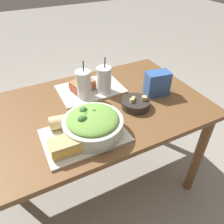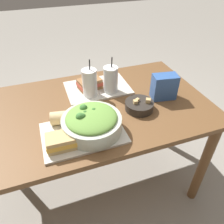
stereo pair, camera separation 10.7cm
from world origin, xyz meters
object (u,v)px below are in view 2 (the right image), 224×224
object	(u,v)px
sandwich_near	(63,141)
chip_bag	(164,87)
baguette_near	(68,117)
drink_cup_red	(111,80)
drink_cup_dark	(90,84)
soup_bowl	(139,105)
sandwich_far	(90,84)
salad_bowl	(92,122)

from	to	relation	value
sandwich_near	chip_bag	size ratio (longest dim) A/B	1.02
sandwich_near	chip_bag	distance (m)	0.67
baguette_near	drink_cup_red	size ratio (longest dim) A/B	0.78
drink_cup_dark	chip_bag	size ratio (longest dim) A/B	1.50
soup_bowl	drink_cup_red	distance (m)	0.24
baguette_near	sandwich_far	xyz separation A→B (m)	(0.19, 0.29, -0.00)
soup_bowl	drink_cup_dark	bearing A→B (deg)	136.09
sandwich_near	baguette_near	distance (m)	0.17
soup_bowl	chip_bag	world-z (taller)	chip_bag
salad_bowl	sandwich_near	size ratio (longest dim) A/B	1.87
soup_bowl	sandwich_far	distance (m)	0.36
sandwich_far	soup_bowl	bearing A→B (deg)	-66.11
baguette_near	sandwich_near	bearing A→B (deg)	171.87
sandwich_near	sandwich_far	xyz separation A→B (m)	(0.24, 0.44, -0.00)
drink_cup_red	chip_bag	world-z (taller)	drink_cup_red
sandwich_near	salad_bowl	bearing A→B (deg)	24.18
baguette_near	chip_bag	xyz separation A→B (m)	(0.58, 0.06, 0.03)
soup_bowl	baguette_near	bearing A→B (deg)	179.42
drink_cup_red	soup_bowl	bearing A→B (deg)	-66.53
baguette_near	drink_cup_red	bearing A→B (deg)	-45.71
sandwich_near	drink_cup_red	xyz separation A→B (m)	(0.36, 0.37, 0.04)
baguette_near	drink_cup_dark	xyz separation A→B (m)	(0.17, 0.21, 0.04)
salad_bowl	chip_bag	xyz separation A→B (m)	(0.48, 0.15, 0.01)
soup_bowl	chip_bag	bearing A→B (deg)	17.93
chip_bag	drink_cup_dark	bearing A→B (deg)	168.43
salad_bowl	baguette_near	distance (m)	0.14
salad_bowl	drink_cup_red	bearing A→B (deg)	56.33
sandwich_near	baguette_near	world-z (taller)	baguette_near
salad_bowl	sandwich_far	world-z (taller)	salad_bowl
sandwich_far	drink_cup_red	size ratio (longest dim) A/B	0.72
sandwich_near	baguette_near	bearing A→B (deg)	74.20
sandwich_near	sandwich_far	distance (m)	0.50
sandwich_near	chip_bag	xyz separation A→B (m)	(0.63, 0.21, 0.03)
drink_cup_dark	drink_cup_red	size ratio (longest dim) A/B	1.03
soup_bowl	drink_cup_dark	xyz separation A→B (m)	(-0.22, 0.22, 0.06)
salad_bowl	baguette_near	bearing A→B (deg)	135.83
sandwich_near	drink_cup_red	bearing A→B (deg)	47.99
chip_bag	soup_bowl	bearing A→B (deg)	-152.68
salad_bowl	drink_cup_red	xyz separation A→B (m)	(0.21, 0.31, 0.02)
salad_bowl	chip_bag	size ratio (longest dim) A/B	1.90
sandwich_near	drink_cup_red	world-z (taller)	drink_cup_red
sandwich_near	drink_cup_red	size ratio (longest dim) A/B	0.69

